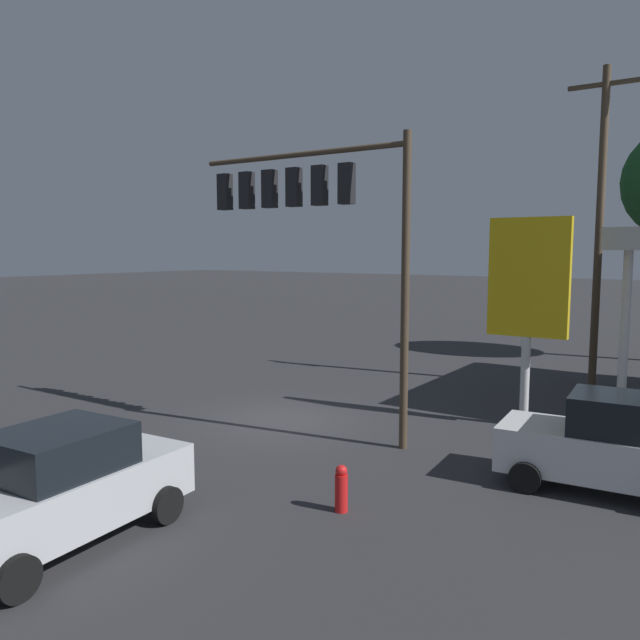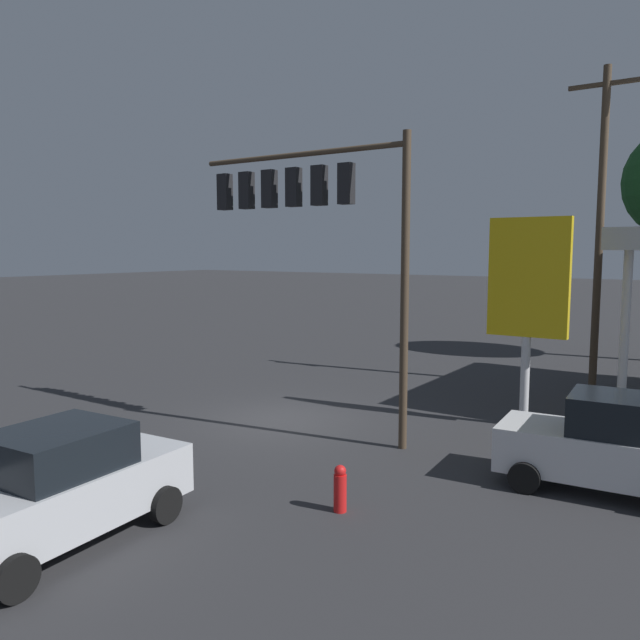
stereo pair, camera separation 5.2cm
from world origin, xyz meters
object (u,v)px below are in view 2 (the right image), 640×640
Objects in this scene: fire_hydrant at (340,488)px; hatchback_crossing at (603,445)px; utility_pole at (600,223)px; traffic_signal_assembly at (312,209)px; price_sign at (528,285)px; sedan_waiting at (59,487)px.

hatchback_crossing is at bearing -135.45° from fire_hydrant.
utility_pole is at bearing -82.84° from hatchback_crossing.
fire_hydrant is at bearing 130.07° from traffic_signal_assembly.
traffic_signal_assembly is at bearing -49.93° from fire_hydrant.
sedan_waiting is at bearing 68.80° from price_sign.
fire_hydrant is (1.88, 13.51, -5.27)m from utility_pole.
utility_pole is at bearing -96.62° from price_sign.
traffic_signal_assembly is 0.70× the size of utility_pole.
fire_hydrant is at bearing 81.04° from price_sign.
price_sign is at bearing 83.38° from utility_pole.
utility_pole is at bearing -97.94° from fire_hydrant.
traffic_signal_assembly is 1.68× the size of sedan_waiting.
sedan_waiting is (4.34, 11.19, -2.92)m from price_sign.
utility_pole is at bearing -119.01° from traffic_signal_assembly.
hatchback_crossing is 0.87× the size of sedan_waiting.
traffic_signal_assembly reaches higher than sedan_waiting.
price_sign is at bearing -142.04° from traffic_signal_assembly.
hatchback_crossing is 10.12m from sedan_waiting.
traffic_signal_assembly is at bearing 60.99° from utility_pole.
hatchback_crossing reaches higher than sedan_waiting.
price_sign is 6.44× the size of fire_hydrant.
traffic_signal_assembly reaches higher than fire_hydrant.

